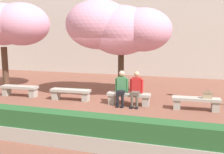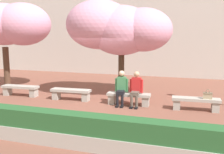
{
  "view_description": "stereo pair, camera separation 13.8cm",
  "coord_description": "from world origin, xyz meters",
  "px_view_note": "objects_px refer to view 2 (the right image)",
  "views": [
    {
      "loc": [
        3.41,
        -9.36,
        2.62
      ],
      "look_at": [
        0.48,
        0.2,
        1.0
      ],
      "focal_mm": 42.0,
      "sensor_mm": 36.0,
      "label": 1
    },
    {
      "loc": [
        3.55,
        -9.32,
        2.62
      ],
      "look_at": [
        0.48,
        0.2,
        1.0
      ],
      "focal_mm": 42.0,
      "sensor_mm": 36.0,
      "label": 2
    }
  ],
  "objects_px": {
    "person_seated_right": "(136,87)",
    "handbag": "(208,95)",
    "stone_bench_center": "(129,97)",
    "stone_bench_near_west": "(71,93)",
    "cherry_tree_main": "(118,28)",
    "stone_bench_near_east": "(196,102)",
    "cherry_tree_secondary": "(5,24)",
    "stone_bench_west_end": "(20,89)",
    "person_seated_left": "(121,87)"
  },
  "relations": [
    {
      "from": "person_seated_right",
      "to": "stone_bench_west_end",
      "type": "bearing_deg",
      "value": 179.4
    },
    {
      "from": "person_seated_left",
      "to": "person_seated_right",
      "type": "bearing_deg",
      "value": -0.03
    },
    {
      "from": "stone_bench_near_west",
      "to": "handbag",
      "type": "relative_size",
      "value": 4.86
    },
    {
      "from": "stone_bench_west_end",
      "to": "stone_bench_near_east",
      "type": "relative_size",
      "value": 1.0
    },
    {
      "from": "stone_bench_center",
      "to": "cherry_tree_secondary",
      "type": "height_order",
      "value": "cherry_tree_secondary"
    },
    {
      "from": "stone_bench_near_west",
      "to": "person_seated_left",
      "type": "relative_size",
      "value": 1.28
    },
    {
      "from": "stone_bench_near_west",
      "to": "cherry_tree_main",
      "type": "height_order",
      "value": "cherry_tree_main"
    },
    {
      "from": "stone_bench_west_end",
      "to": "cherry_tree_secondary",
      "type": "height_order",
      "value": "cherry_tree_secondary"
    },
    {
      "from": "person_seated_left",
      "to": "handbag",
      "type": "xyz_separation_m",
      "value": [
        3.06,
        0.03,
        -0.12
      ]
    },
    {
      "from": "handbag",
      "to": "cherry_tree_secondary",
      "type": "height_order",
      "value": "cherry_tree_secondary"
    },
    {
      "from": "person_seated_right",
      "to": "cherry_tree_secondary",
      "type": "bearing_deg",
      "value": 167.4
    },
    {
      "from": "stone_bench_west_end",
      "to": "stone_bench_near_west",
      "type": "height_order",
      "value": "same"
    },
    {
      "from": "person_seated_left",
      "to": "handbag",
      "type": "height_order",
      "value": "person_seated_left"
    },
    {
      "from": "stone_bench_near_east",
      "to": "person_seated_left",
      "type": "xyz_separation_m",
      "value": [
        -2.69,
        -0.05,
        0.4
      ]
    },
    {
      "from": "handbag",
      "to": "cherry_tree_secondary",
      "type": "distance_m",
      "value": 9.88
    },
    {
      "from": "stone_bench_near_west",
      "to": "person_seated_right",
      "type": "relative_size",
      "value": 1.28
    },
    {
      "from": "stone_bench_west_end",
      "to": "handbag",
      "type": "distance_m",
      "value": 7.61
    },
    {
      "from": "stone_bench_center",
      "to": "handbag",
      "type": "height_order",
      "value": "handbag"
    },
    {
      "from": "stone_bench_center",
      "to": "person_seated_right",
      "type": "height_order",
      "value": "person_seated_right"
    },
    {
      "from": "person_seated_right",
      "to": "handbag",
      "type": "height_order",
      "value": "person_seated_right"
    },
    {
      "from": "person_seated_left",
      "to": "cherry_tree_main",
      "type": "height_order",
      "value": "cherry_tree_main"
    },
    {
      "from": "cherry_tree_main",
      "to": "handbag",
      "type": "bearing_deg",
      "value": -20.48
    },
    {
      "from": "stone_bench_west_end",
      "to": "stone_bench_near_west",
      "type": "relative_size",
      "value": 1.0
    },
    {
      "from": "stone_bench_near_west",
      "to": "person_seated_left",
      "type": "height_order",
      "value": "person_seated_left"
    },
    {
      "from": "stone_bench_near_west",
      "to": "cherry_tree_secondary",
      "type": "distance_m",
      "value": 5.3
    },
    {
      "from": "stone_bench_center",
      "to": "cherry_tree_secondary",
      "type": "xyz_separation_m",
      "value": [
        -6.64,
        1.5,
        2.83
      ]
    },
    {
      "from": "stone_bench_near_east",
      "to": "cherry_tree_secondary",
      "type": "height_order",
      "value": "cherry_tree_secondary"
    },
    {
      "from": "stone_bench_near_east",
      "to": "cherry_tree_main",
      "type": "distance_m",
      "value": 4.33
    },
    {
      "from": "stone_bench_west_end",
      "to": "stone_bench_center",
      "type": "xyz_separation_m",
      "value": [
        4.82,
        0.0,
        0.0
      ]
    },
    {
      "from": "stone_bench_west_end",
      "to": "stone_bench_near_east",
      "type": "xyz_separation_m",
      "value": [
        7.23,
        0.0,
        0.0
      ]
    },
    {
      "from": "stone_bench_west_end",
      "to": "handbag",
      "type": "bearing_deg",
      "value": -0.21
    },
    {
      "from": "person_seated_left",
      "to": "cherry_tree_secondary",
      "type": "xyz_separation_m",
      "value": [
        -6.37,
        1.55,
        2.43
      ]
    },
    {
      "from": "stone_bench_west_end",
      "to": "cherry_tree_main",
      "type": "height_order",
      "value": "cherry_tree_main"
    },
    {
      "from": "stone_bench_center",
      "to": "handbag",
      "type": "distance_m",
      "value": 2.8
    },
    {
      "from": "stone_bench_near_east",
      "to": "person_seated_left",
      "type": "distance_m",
      "value": 2.72
    },
    {
      "from": "person_seated_right",
      "to": "cherry_tree_secondary",
      "type": "distance_m",
      "value": 7.5
    },
    {
      "from": "cherry_tree_main",
      "to": "person_seated_left",
      "type": "bearing_deg",
      "value": -69.07
    },
    {
      "from": "person_seated_right",
      "to": "cherry_tree_main",
      "type": "height_order",
      "value": "cherry_tree_main"
    },
    {
      "from": "stone_bench_center",
      "to": "stone_bench_near_east",
      "type": "bearing_deg",
      "value": 0.0
    },
    {
      "from": "stone_bench_center",
      "to": "person_seated_left",
      "type": "height_order",
      "value": "person_seated_left"
    },
    {
      "from": "stone_bench_near_west",
      "to": "person_seated_left",
      "type": "xyz_separation_m",
      "value": [
        2.13,
        -0.05,
        0.4
      ]
    },
    {
      "from": "stone_bench_near_east",
      "to": "person_seated_right",
      "type": "height_order",
      "value": "person_seated_right"
    },
    {
      "from": "stone_bench_center",
      "to": "cherry_tree_secondary",
      "type": "relative_size",
      "value": 0.36
    },
    {
      "from": "stone_bench_near_east",
      "to": "cherry_tree_secondary",
      "type": "bearing_deg",
      "value": 170.62
    },
    {
      "from": "handbag",
      "to": "cherry_tree_secondary",
      "type": "xyz_separation_m",
      "value": [
        -9.42,
        1.52,
        2.54
      ]
    },
    {
      "from": "stone_bench_west_end",
      "to": "person_seated_left",
      "type": "bearing_deg",
      "value": -0.67
    },
    {
      "from": "stone_bench_center",
      "to": "person_seated_right",
      "type": "xyz_separation_m",
      "value": [
        0.29,
        -0.05,
        0.4
      ]
    },
    {
      "from": "handbag",
      "to": "stone_bench_near_west",
      "type": "bearing_deg",
      "value": 179.69
    },
    {
      "from": "person_seated_right",
      "to": "handbag",
      "type": "xyz_separation_m",
      "value": [
        2.5,
        0.03,
        -0.12
      ]
    },
    {
      "from": "person_seated_right",
      "to": "handbag",
      "type": "distance_m",
      "value": 2.5
    }
  ]
}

